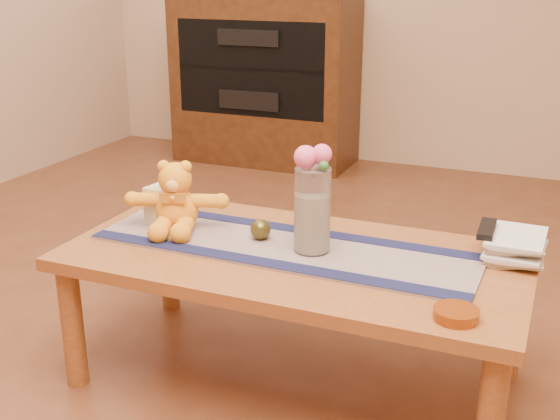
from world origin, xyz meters
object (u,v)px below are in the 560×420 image
at_px(teddy_bear, 176,196).
at_px(pillar_candle, 166,204).
at_px(book_bottom, 485,251).
at_px(tv_remote, 487,229).
at_px(amber_dish, 456,314).
at_px(bronze_ball, 261,229).
at_px(glass_vase, 312,210).

xyz_separation_m(teddy_bear, pillar_candle, (-0.06, 0.03, -0.05)).
distance_m(book_bottom, tv_remote, 0.08).
bearing_deg(amber_dish, pillar_candle, 163.15).
bearing_deg(bronze_ball, pillar_candle, 176.53).
height_order(glass_vase, amber_dish, glass_vase).
height_order(teddy_bear, glass_vase, glass_vase).
relative_size(teddy_bear, bronze_ball, 4.90).
height_order(teddy_bear, book_bottom, teddy_bear).
bearing_deg(tv_remote, bronze_ball, -168.20).
height_order(glass_vase, bronze_ball, glass_vase).
height_order(bronze_ball, amber_dish, bronze_ball).
xyz_separation_m(pillar_candle, book_bottom, (1.03, 0.15, -0.06)).
distance_m(pillar_candle, amber_dish, 1.07).
distance_m(bronze_ball, book_bottom, 0.69).
relative_size(book_bottom, amber_dish, 1.95).
bearing_deg(tv_remote, book_bottom, 90.00).
xyz_separation_m(pillar_candle, tv_remote, (1.03, 0.14, 0.01)).
bearing_deg(tv_remote, teddy_bear, -171.61).
height_order(pillar_candle, amber_dish, pillar_candle).
relative_size(tv_remote, amber_dish, 1.40).
distance_m(book_bottom, amber_dish, 0.46).
height_order(book_bottom, tv_remote, tv_remote).
height_order(pillar_candle, tv_remote, pillar_candle).
xyz_separation_m(bronze_ball, tv_remote, (0.67, 0.16, 0.04)).
bearing_deg(amber_dish, book_bottom, 88.58).
bearing_deg(bronze_ball, glass_vase, -8.01).
bearing_deg(teddy_bear, bronze_ball, -16.73).
height_order(teddy_bear, pillar_candle, teddy_bear).
height_order(pillar_candle, bronze_ball, pillar_candle).
relative_size(pillar_candle, glass_vase, 0.48).
height_order(tv_remote, amber_dish, tv_remote).
relative_size(book_bottom, tv_remote, 1.39).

